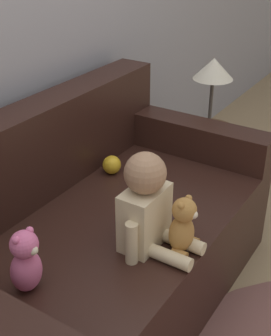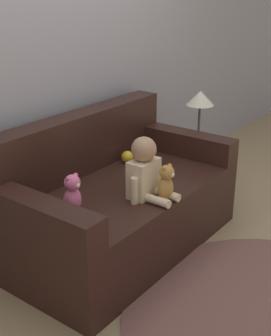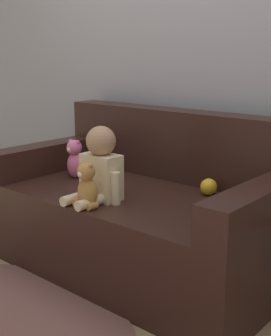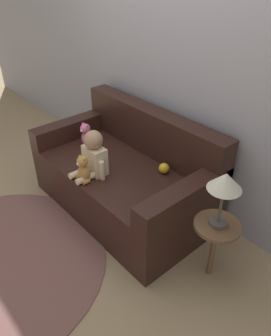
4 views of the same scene
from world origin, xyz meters
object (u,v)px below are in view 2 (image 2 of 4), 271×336
at_px(teddy_bear_brown, 166,184).
at_px(side_table, 199,118).
at_px(couch, 114,202).
at_px(plush_toy_side, 72,194).
at_px(person_baby, 145,171).
at_px(toy_ball, 128,157).

relative_size(teddy_bear_brown, side_table, 0.25).
xyz_separation_m(couch, plush_toy_side, (-0.48, -0.09, 0.27)).
bearing_deg(person_baby, couch, 79.27).
relative_size(couch, plush_toy_side, 6.90).
bearing_deg(person_baby, teddy_bear_brown, -73.17).
bearing_deg(plush_toy_side, teddy_bear_brown, -36.16).
bearing_deg(person_baby, plush_toy_side, 153.67).
xyz_separation_m(teddy_bear_brown, toy_ball, (0.35, 0.56, -0.06)).
bearing_deg(couch, toy_ball, 23.16).
height_order(teddy_bear_brown, side_table, side_table).
xyz_separation_m(teddy_bear_brown, side_table, (1.04, 0.37, 0.10)).
relative_size(couch, side_table, 1.81).
bearing_deg(plush_toy_side, person_baby, -26.33).
bearing_deg(teddy_bear_brown, toy_ball, 58.38).
height_order(couch, person_baby, couch).
relative_size(person_baby, toy_ball, 4.27).
relative_size(couch, toy_ball, 18.11).
height_order(couch, side_table, side_table).
distance_m(person_baby, plush_toy_side, 0.47).
relative_size(toy_ball, side_table, 0.10).
relative_size(person_baby, side_table, 0.43).
distance_m(plush_toy_side, toy_ball, 0.84).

